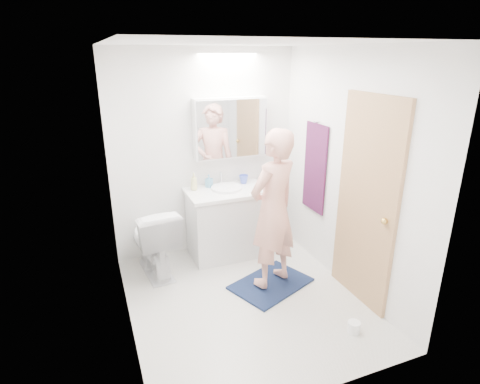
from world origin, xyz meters
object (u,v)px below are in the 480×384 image
toothbrush_cup (244,179)px  toilet_paper_roll (354,327)px  medicine_cabinet (231,128)px  vanity_cabinet (228,224)px  soap_bottle_a (194,182)px  toilet (153,240)px  soap_bottle_b (209,181)px  person (273,210)px

toothbrush_cup → toilet_paper_roll: size_ratio=1.02×
medicine_cabinet → vanity_cabinet: bearing=-120.2°
vanity_cabinet → toothbrush_cup: size_ratio=8.05×
soap_bottle_a → medicine_cabinet: bearing=7.1°
toilet → soap_bottle_a: (0.55, 0.27, 0.52)m
medicine_cabinet → soap_bottle_a: bearing=-172.9°
medicine_cabinet → soap_bottle_b: size_ratio=5.69×
soap_bottle_b → toilet_paper_roll: 2.24m
toilet → toothbrush_cup: toothbrush_cup is taller
toothbrush_cup → person: bearing=-95.1°
soap_bottle_b → toothbrush_cup: soap_bottle_b is taller
person → toilet_paper_roll: 1.29m
soap_bottle_b → toilet_paper_roll: (0.70, -1.95, -0.85)m
toilet → vanity_cabinet: bearing=-178.6°
vanity_cabinet → soap_bottle_a: size_ratio=4.43×
soap_bottle_b → toothbrush_cup: 0.44m
vanity_cabinet → toilet_paper_roll: bearing=-73.3°
soap_bottle_b → person: bearing=-71.1°
soap_bottle_a → person: bearing=-61.3°
vanity_cabinet → toilet_paper_roll: (0.53, -1.77, -0.34)m
soap_bottle_a → toilet_paper_roll: (0.89, -1.92, -0.87)m
toilet → toilet_paper_roll: 2.22m
soap_bottle_b → soap_bottle_a: bearing=-171.1°
vanity_cabinet → person: 0.97m
toilet_paper_roll → toothbrush_cup: bearing=97.8°
toilet_paper_roll → person: bearing=110.6°
vanity_cabinet → toilet_paper_roll: size_ratio=8.18×
toothbrush_cup → toilet_paper_roll: (0.26, -1.93, -0.82)m
medicine_cabinet → toilet_paper_roll: (0.41, -1.98, -1.45)m
toothbrush_cup → soap_bottle_a: bearing=-179.1°
vanity_cabinet → toilet: bearing=-172.8°
toilet → person: person is taller
soap_bottle_b → toothbrush_cup: bearing=-2.6°
vanity_cabinet → toothbrush_cup: 0.57m
toilet_paper_roll → soap_bottle_b: bearing=109.7°
soap_bottle_a → soap_bottle_b: (0.19, 0.03, -0.02)m
toilet → medicine_cabinet: bearing=-168.3°
soap_bottle_b → toilet_paper_roll: bearing=-70.3°
person → soap_bottle_a: person is taller
soap_bottle_a → toilet_paper_roll: bearing=-65.1°
soap_bottle_a → toothbrush_cup: bearing=0.9°
vanity_cabinet → soap_bottle_a: 0.66m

